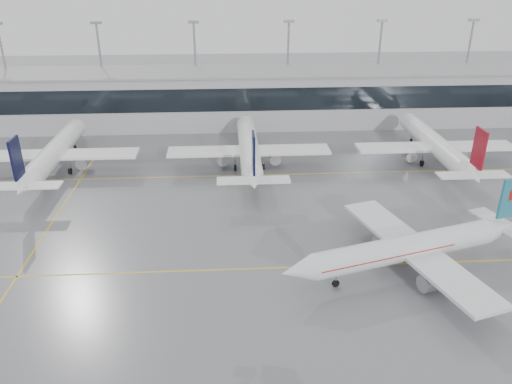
{
  "coord_description": "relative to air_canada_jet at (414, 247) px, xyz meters",
  "views": [
    {
      "loc": [
        -3.87,
        -52.48,
        34.98
      ],
      "look_at": [
        0.0,
        12.0,
        5.0
      ],
      "focal_mm": 35.0,
      "sensor_mm": 36.0,
      "label": 1
    }
  ],
  "objects": [
    {
      "name": "ground",
      "position": [
        -18.5,
        1.41,
        -3.27
      ],
      "size": [
        320.0,
        320.0,
        0.0
      ],
      "primitive_type": "plane",
      "color": "slate",
      "rests_on": "ground"
    },
    {
      "name": "taxi_line_main",
      "position": [
        -18.5,
        1.41,
        -3.26
      ],
      "size": [
        120.0,
        0.25,
        0.01
      ],
      "primitive_type": "cube",
      "color": "yellow",
      "rests_on": "ground"
    },
    {
      "name": "taxi_line_north",
      "position": [
        -18.5,
        31.41,
        -3.26
      ],
      "size": [
        120.0,
        0.25,
        0.01
      ],
      "primitive_type": "cube",
      "color": "yellow",
      "rests_on": "ground"
    },
    {
      "name": "taxi_line_cross",
      "position": [
        -48.5,
        16.41,
        -3.26
      ],
      "size": [
        0.25,
        60.0,
        0.01
      ],
      "primitive_type": "cube",
      "color": "yellow",
      "rests_on": "ground"
    },
    {
      "name": "terminal",
      "position": [
        -18.5,
        63.41,
        2.73
      ],
      "size": [
        180.0,
        15.0,
        12.0
      ],
      "primitive_type": "cube",
      "color": "#A6A6AA",
      "rests_on": "ground"
    },
    {
      "name": "terminal_glass",
      "position": [
        -18.5,
        55.86,
        4.23
      ],
      "size": [
        180.0,
        0.2,
        5.0
      ],
      "primitive_type": "cube",
      "color": "black",
      "rests_on": "ground"
    },
    {
      "name": "terminal_roof",
      "position": [
        -18.5,
        63.41,
        8.93
      ],
      "size": [
        182.0,
        16.0,
        0.4
      ],
      "primitive_type": "cube",
      "color": "gray",
      "rests_on": "ground"
    },
    {
      "name": "light_masts",
      "position": [
        -18.5,
        69.41,
        10.08
      ],
      "size": [
        156.4,
        1.0,
        22.6
      ],
      "color": "gray",
      "rests_on": "ground"
    },
    {
      "name": "air_canada_jet",
      "position": [
        0.0,
        0.0,
        0.0
      ],
      "size": [
        33.47,
        26.71,
        10.42
      ],
      "rotation": [
        0.0,
        0.0,
        3.43
      ],
      "color": "white",
      "rests_on": "ground"
    },
    {
      "name": "parked_jet_b",
      "position": [
        -53.5,
        35.1,
        0.44
      ],
      "size": [
        29.64,
        36.96,
        11.72
      ],
      "rotation": [
        0.0,
        0.0,
        1.57
      ],
      "color": "white",
      "rests_on": "ground"
    },
    {
      "name": "parked_jet_c",
      "position": [
        -18.5,
        35.1,
        0.44
      ],
      "size": [
        29.64,
        36.96,
        11.72
      ],
      "rotation": [
        0.0,
        0.0,
        1.57
      ],
      "color": "white",
      "rests_on": "ground"
    },
    {
      "name": "parked_jet_d",
      "position": [
        16.5,
        35.1,
        0.44
      ],
      "size": [
        29.64,
        36.96,
        11.72
      ],
      "rotation": [
        0.0,
        0.0,
        1.57
      ],
      "color": "white",
      "rests_on": "ground"
    }
  ]
}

